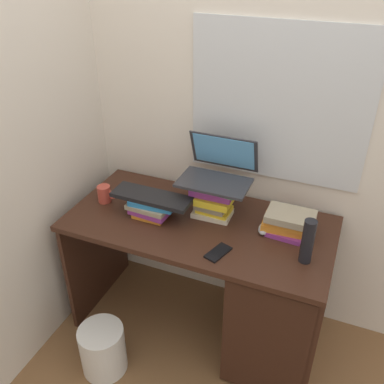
{
  "coord_description": "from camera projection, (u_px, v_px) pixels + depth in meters",
  "views": [
    {
      "loc": [
        0.65,
        -1.67,
        2.04
      ],
      "look_at": [
        -0.03,
        -0.01,
        0.94
      ],
      "focal_mm": 39.86,
      "sensor_mm": 36.0,
      "label": 1
    }
  ],
  "objects": [
    {
      "name": "book_stack_tall",
      "position": [
        214.0,
        199.0,
        2.2
      ],
      "size": [
        0.25,
        0.16,
        0.19
      ],
      "color": "beige",
      "rests_on": "desk"
    },
    {
      "name": "computer_mouse",
      "position": [
        265.0,
        228.0,
        2.12
      ],
      "size": [
        0.06,
        0.1,
        0.04
      ],
      "primitive_type": "ellipsoid",
      "color": "#A5A8AD",
      "rests_on": "desk"
    },
    {
      "name": "wastebasket",
      "position": [
        103.0,
        349.0,
        2.27
      ],
      "size": [
        0.24,
        0.24,
        0.28
      ],
      "primitive_type": "cylinder",
      "color": "silver",
      "rests_on": "ground"
    },
    {
      "name": "keyboard",
      "position": [
        152.0,
        197.0,
        2.19
      ],
      "size": [
        0.42,
        0.14,
        0.02
      ],
      "primitive_type": "cube",
      "rotation": [
        0.0,
        0.0,
        -0.01
      ],
      "color": "black",
      "rests_on": "book_stack_keyboard_riser"
    },
    {
      "name": "laptop",
      "position": [
        218.0,
        169.0,
        2.17
      ],
      "size": [
        0.36,
        0.29,
        0.22
      ],
      "color": "#2D2D33",
      "rests_on": "book_stack_tall"
    },
    {
      "name": "book_stack_side",
      "position": [
        288.0,
        223.0,
        2.09
      ],
      "size": [
        0.25,
        0.18,
        0.12
      ],
      "color": "#8C338C",
      "rests_on": "desk"
    },
    {
      "name": "water_bottle",
      "position": [
        308.0,
        241.0,
        1.88
      ],
      "size": [
        0.06,
        0.06,
        0.22
      ],
      "primitive_type": "cylinder",
      "color": "black",
      "rests_on": "desk"
    },
    {
      "name": "book_stack_keyboard_riser",
      "position": [
        152.0,
        206.0,
        2.22
      ],
      "size": [
        0.26,
        0.19,
        0.1
      ],
      "color": "orange",
      "rests_on": "desk"
    },
    {
      "name": "wall_left",
      "position": [
        56.0,
        102.0,
        2.18
      ],
      "size": [
        0.05,
        6.0,
        2.6
      ],
      "primitive_type": "cube",
      "color": "beige",
      "rests_on": "ground"
    },
    {
      "name": "wall_back",
      "position": [
        227.0,
        99.0,
        2.22
      ],
      "size": [
        6.0,
        0.06,
        2.6
      ],
      "color": "silver",
      "rests_on": "ground"
    },
    {
      "name": "mug",
      "position": [
        105.0,
        194.0,
        2.34
      ],
      "size": [
        0.11,
        0.07,
        0.09
      ],
      "color": "#B23F33",
      "rests_on": "desk"
    },
    {
      "name": "cell_phone",
      "position": [
        218.0,
        252.0,
        1.98
      ],
      "size": [
        0.11,
        0.15,
        0.01
      ],
      "primitive_type": "cube",
      "rotation": [
        0.0,
        0.0,
        -0.32
      ],
      "color": "black",
      "rests_on": "desk"
    },
    {
      "name": "ground_plane",
      "position": [
        198.0,
        324.0,
        2.6
      ],
      "size": [
        6.0,
        6.0,
        0.0
      ],
      "primitive_type": "plane",
      "color": "brown"
    },
    {
      "name": "desk",
      "position": [
        258.0,
        292.0,
        2.25
      ],
      "size": [
        1.37,
        0.66,
        0.76
      ],
      "color": "#381E14",
      "rests_on": "ground"
    }
  ]
}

